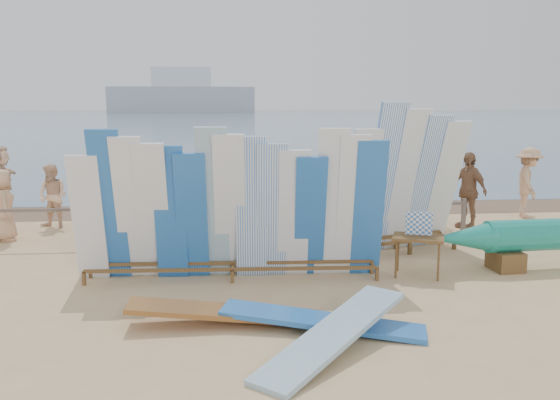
{
  "coord_description": "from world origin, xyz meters",
  "views": [
    {
      "loc": [
        0.77,
        -9.35,
        2.96
      ],
      "look_at": [
        1.89,
        2.41,
        1.03
      ],
      "focal_mm": 38.0,
      "sensor_mm": 36.0,
      "label": 1
    }
  ],
  "objects": [
    {
      "name": "beachgoer_9",
      "position": [
        4.14,
        6.05,
        0.82
      ],
      "size": [
        0.84,
        1.14,
        1.64
      ],
      "primitive_type": "imported",
      "rotation": [
        0.0,
        0.0,
        2.0
      ],
      "color": "tan",
      "rests_on": "ground"
    },
    {
      "name": "beachgoer_3",
      "position": [
        -0.96,
        4.89,
        0.83
      ],
      "size": [
        1.14,
        0.97,
        1.67
      ],
      "primitive_type": "imported",
      "rotation": [
        0.0,
        0.0,
        3.73
      ],
      "color": "tan",
      "rests_on": "ground"
    },
    {
      "name": "ground",
      "position": [
        0.0,
        0.0,
        0.0
      ],
      "size": [
        160.0,
        160.0,
        0.0
      ],
      "primitive_type": "plane",
      "color": "tan",
      "rests_on": "ground"
    },
    {
      "name": "beachgoer_6",
      "position": [
        3.16,
        4.74,
        0.83
      ],
      "size": [
        0.56,
        0.88,
        1.67
      ],
      "primitive_type": "imported",
      "rotation": [
        0.0,
        0.0,
        4.49
      ],
      "color": "tan",
      "rests_on": "ground"
    },
    {
      "name": "flat_board_d",
      "position": [
        2.03,
        -1.98,
        0.0
      ],
      "size": [
        2.75,
        1.3,
        0.25
      ],
      "primitive_type": "cube",
      "rotation": [
        0.07,
        0.0,
        1.28
      ],
      "color": "blue",
      "rests_on": "ground"
    },
    {
      "name": "main_surfboard_rack",
      "position": [
        0.89,
        0.41,
        1.17
      ],
      "size": [
        5.22,
        0.9,
        2.6
      ],
      "rotation": [
        0.0,
        0.0,
        -0.04
      ],
      "color": "brown",
      "rests_on": "ground"
    },
    {
      "name": "distant_ship",
      "position": [
        -12.0,
        180.0,
        5.31
      ],
      "size": [
        45.0,
        8.0,
        14.0
      ],
      "color": "#999EA3",
      "rests_on": "ocean"
    },
    {
      "name": "ocean",
      "position": [
        0.0,
        128.0,
        0.0
      ],
      "size": [
        320.0,
        240.0,
        0.02
      ],
      "primitive_type": "cube",
      "color": "slate",
      "rests_on": "ground"
    },
    {
      "name": "stroller",
      "position": [
        3.19,
        3.76,
        0.43
      ],
      "size": [
        0.58,
        0.8,
        1.06
      ],
      "rotation": [
        0.0,
        0.0,
        0.06
      ],
      "color": "red",
      "rests_on": "ground"
    },
    {
      "name": "beach_chair_right",
      "position": [
        0.3,
        3.77,
        0.27
      ],
      "size": [
        0.65,
        0.67,
        0.91
      ],
      "rotation": [
        0.0,
        0.0,
        -0.14
      ],
      "color": "red",
      "rests_on": "ground"
    },
    {
      "name": "beachgoer_8",
      "position": [
        5.75,
        4.59,
        0.86
      ],
      "size": [
        0.91,
        0.82,
        1.72
      ],
      "primitive_type": "imported",
      "rotation": [
        0.0,
        0.0,
        2.5
      ],
      "color": "beige",
      "rests_on": "ground"
    },
    {
      "name": "beachgoer_5",
      "position": [
        2.6,
        5.77,
        0.9
      ],
      "size": [
        1.0,
        1.76,
        1.8
      ],
      "primitive_type": "imported",
      "rotation": [
        0.0,
        0.0,
        4.42
      ],
      "color": "beige",
      "rests_on": "ground"
    },
    {
      "name": "flat_board_c",
      "position": [
        0.79,
        -1.64,
        0.0
      ],
      "size": [
        2.71,
        0.62,
        0.33
      ],
      "primitive_type": "cube",
      "rotation": [
        0.1,
        0.0,
        1.55
      ],
      "color": "#955D28",
      "rests_on": "ground"
    },
    {
      "name": "beachgoer_2",
      "position": [
        -3.33,
        5.09,
        0.77
      ],
      "size": [
        0.83,
        0.61,
        1.54
      ],
      "primitive_type": "imported",
      "rotation": [
        0.0,
        0.0,
        5.9
      ],
      "color": "beige",
      "rests_on": "ground"
    },
    {
      "name": "beachgoer_extra_0",
      "position": [
        8.65,
        5.25,
        0.92
      ],
      "size": [
        0.83,
        1.29,
        1.85
      ],
      "primitive_type": "imported",
      "rotation": [
        0.0,
        0.0,
        1.26
      ],
      "color": "tan",
      "rests_on": "ground"
    },
    {
      "name": "beachgoer_7",
      "position": [
        4.65,
        5.82,
        0.94
      ],
      "size": [
        0.41,
        0.71,
        1.89
      ],
      "primitive_type": "imported",
      "rotation": [
        0.0,
        0.0,
        4.76
      ],
      "color": "#8C6042",
      "rests_on": "ground"
    },
    {
      "name": "vendor_table",
      "position": [
        4.08,
        0.31,
        0.38
      ],
      "size": [
        1.01,
        0.87,
        1.13
      ],
      "rotation": [
        0.0,
        0.0,
        -0.36
      ],
      "color": "brown",
      "rests_on": "ground"
    },
    {
      "name": "beachgoer_0",
      "position": [
        -4.01,
        3.77,
        0.78
      ],
      "size": [
        0.66,
        0.85,
        1.57
      ],
      "primitive_type": "imported",
      "rotation": [
        0.0,
        0.0,
        2.02
      ],
      "color": "tan",
      "rests_on": "ground"
    },
    {
      "name": "beachgoer_11",
      "position": [
        -5.37,
        7.5,
        0.92
      ],
      "size": [
        0.83,
        1.77,
        1.83
      ],
      "primitive_type": "imported",
      "rotation": [
        0.0,
        0.0,
        1.74
      ],
      "color": "beige",
      "rests_on": "ground"
    },
    {
      "name": "fence",
      "position": [
        0.0,
        3.0,
        0.63
      ],
      "size": [
        12.08,
        0.08,
        0.9
      ],
      "color": "#68594E",
      "rests_on": "ground"
    },
    {
      "name": "side_surfboard_rack",
      "position": [
        4.33,
        1.99,
        1.35
      ],
      "size": [
        2.69,
        1.51,
        3.0
      ],
      "rotation": [
        0.0,
        0.0,
        0.31
      ],
      "color": "brown",
      "rests_on": "ground"
    },
    {
      "name": "flat_board_b",
      "position": [
        2.05,
        -2.67,
        0.0
      ],
      "size": [
        2.23,
        2.36,
        0.44
      ],
      "primitive_type": "cube",
      "rotation": [
        0.14,
        0.0,
        -0.74
      ],
      "color": "#7CAAC7",
      "rests_on": "ground"
    },
    {
      "name": "beachgoer_4",
      "position": [
        -1.42,
        4.43,
        0.92
      ],
      "size": [
        0.61,
        1.13,
        1.83
      ],
      "primitive_type": "imported",
      "rotation": [
        0.0,
        0.0,
        1.43
      ],
      "color": "#8C6042",
      "rests_on": "ground"
    },
    {
      "name": "beach_chair_left",
      "position": [
        -0.04,
        3.64,
        0.26
      ],
      "size": [
        0.65,
        0.67,
        0.89
      ],
      "rotation": [
        0.0,
        0.0,
        -0.17
      ],
      "color": "red",
      "rests_on": "ground"
    },
    {
      "name": "wet_sand_strip",
      "position": [
        0.0,
        7.2,
        0.0
      ],
      "size": [
        40.0,
        2.6,
        0.01
      ],
      "primitive_type": "cube",
      "color": "brown",
      "rests_on": "ground"
    },
    {
      "name": "beachgoer_10",
      "position": [
        6.55,
        4.14,
        0.91
      ],
      "size": [
        0.89,
        1.17,
        1.83
      ],
      "primitive_type": "imported",
      "rotation": [
        0.0,
        0.0,
        5.17
      ],
      "color": "#8C6042",
      "rests_on": "ground"
    }
  ]
}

